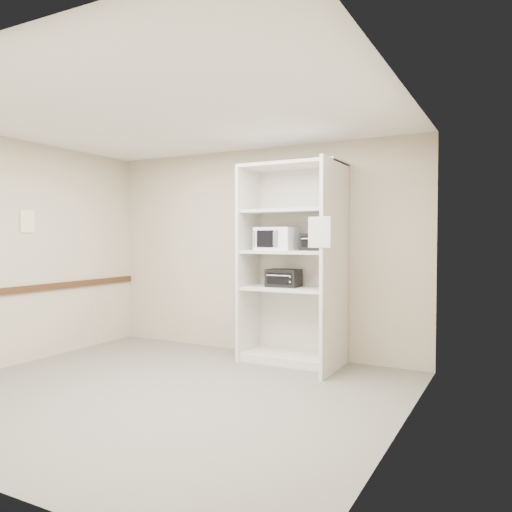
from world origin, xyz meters
The scene contains 12 objects.
floor centered at (0.00, 0.00, 0.00)m, with size 4.50×4.00×0.01m, color slate.
ceiling centered at (0.00, 0.00, 2.70)m, with size 4.50×4.00×0.01m, color white.
wall_back centered at (0.00, 2.00, 1.35)m, with size 4.50×0.02×2.70m, color tan.
wall_left centered at (-2.25, 0.00, 1.35)m, with size 0.02×4.00×2.70m, color tan.
wall_right centered at (2.25, 0.00, 1.35)m, with size 0.02×4.00×2.70m, color tan.
shelving_unit centered at (0.67, 1.70, 1.13)m, with size 1.24×0.92×2.42m.
microwave centered at (0.42, 1.67, 1.51)m, with size 0.47×0.36×0.28m, color white.
toaster_oven_upper centered at (0.93, 1.74, 1.47)m, with size 0.36×0.27×0.21m, color black.
toaster_oven_lower centered at (0.50, 1.71, 1.03)m, with size 0.39×0.29×0.22m, color black.
paper_sign centered at (1.20, 1.07, 1.58)m, with size 0.25×0.01×0.32m, color white.
chair_rail centered at (-2.23, 0.00, 0.90)m, with size 0.04×3.98×0.08m, color #3F2311.
wall_poster centered at (-2.24, 0.20, 1.72)m, with size 0.01×0.19×0.27m, color white.
Camera 1 is at (3.06, -3.87, 1.51)m, focal length 35.00 mm.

